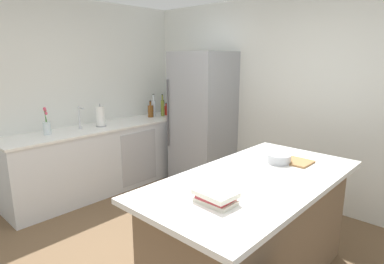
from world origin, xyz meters
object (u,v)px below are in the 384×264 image
wine_bottle (172,106)px  whiskey_bottle (151,111)px  cookbook_stack (216,197)px  mixing_bowl (279,159)px  kitchen_island (253,230)px  sink_faucet (80,117)px  refrigerator (203,119)px  soda_bottle (154,108)px  paper_towel_roll (101,117)px  hot_sauce_bottle (166,110)px  flower_vase (47,126)px  cutting_board (293,161)px  olive_oil_bottle (163,107)px

wine_bottle → whiskey_bottle: size_ratio=1.38×
cookbook_stack → mixing_bowl: 1.01m
kitchen_island → sink_faucet: (-2.65, -0.04, 0.61)m
refrigerator → mixing_bowl: 1.96m
refrigerator → mixing_bowl: refrigerator is taller
sink_faucet → soda_bottle: bearing=90.8°
wine_bottle → cookbook_stack: bearing=-38.7°
cookbook_stack → paper_towel_roll: bearing=163.3°
hot_sauce_bottle → mixing_bowl: (2.56, -1.01, -0.03)m
soda_bottle → whiskey_bottle: 0.11m
kitchen_island → whiskey_bottle: (-2.64, 1.15, 0.55)m
refrigerator → flower_vase: size_ratio=5.68×
flower_vase → refrigerator: bearing=64.5°
sink_faucet → paper_towel_roll: paper_towel_roll is taller
refrigerator → cutting_board: refrigerator is taller
kitchen_island → olive_oil_bottle: size_ratio=5.59×
sink_faucet → paper_towel_roll: bearing=77.7°
sink_faucet → soda_bottle: size_ratio=0.84×
refrigerator → paper_towel_roll: 1.43m
sink_faucet → olive_oil_bottle: olive_oil_bottle is taller
kitchen_island → refrigerator: 2.29m
refrigerator → olive_oil_bottle: (-0.82, -0.04, 0.10)m
mixing_bowl → refrigerator: bearing=151.1°
hot_sauce_bottle → flower_vase: bearing=-91.3°
cutting_board → whiskey_bottle: bearing=167.5°
kitchen_island → refrigerator: bearing=141.7°
flower_vase → soda_bottle: size_ratio=0.95×
paper_towel_roll → cutting_board: 2.66m
sink_faucet → cookbook_stack: bearing=-11.0°
soda_bottle → cutting_board: 2.80m
hot_sauce_bottle → whiskey_bottle: 0.30m
kitchen_island → paper_towel_roll: bearing=174.9°
paper_towel_roll → wine_bottle: (0.03, 1.30, 0.01)m
sink_faucet → refrigerator: bearing=57.9°
olive_oil_bottle → mixing_bowl: bearing=-19.7°
paper_towel_roll → cookbook_stack: bearing=-16.7°
paper_towel_roll → olive_oil_bottle: olive_oil_bottle is taller
kitchen_island → hot_sauce_bottle: bearing=150.9°
paper_towel_roll → hot_sauce_bottle: 1.22m
whiskey_bottle → cutting_board: 2.75m
kitchen_island → flower_vase: flower_vase is taller
whiskey_bottle → mixing_bowl: bearing=-15.2°
sink_faucet → wine_bottle: 1.57m
sink_faucet → mixing_bowl: size_ratio=1.47×
kitchen_island → whiskey_bottle: whiskey_bottle is taller
kitchen_island → sink_faucet: size_ratio=6.53×
kitchen_island → wine_bottle: 3.05m
olive_oil_bottle → mixing_bowl: size_ratio=1.72×
flower_vase → wine_bottle: size_ratio=0.94×
hot_sauce_bottle → soda_bottle: bearing=-108.6°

